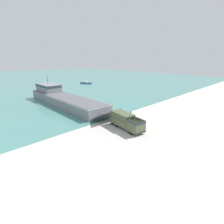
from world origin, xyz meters
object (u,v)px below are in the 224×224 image
Objects in this scene: soldier_on_ramp at (131,119)px; cargo_crate at (140,123)px; landing_craft at (62,98)px; moored_boat_a at (86,83)px; military_truck at (127,121)px; mooring_bollard at (131,113)px.

soldier_on_ramp reaches higher than cargo_crate.
landing_craft reaches higher than soldier_on_ramp.
landing_craft reaches higher than moored_boat_a.
soldier_on_ramp is at bearing -83.56° from landing_craft.
military_truck is 4.05m from cargo_crate.
landing_craft reaches higher than mooring_bollard.
soldier_on_ramp is 2.47× the size of cargo_crate.
soldier_on_ramp is at bearing 123.84° from military_truck.
soldier_on_ramp is at bearing -140.09° from mooring_bollard.
military_truck reaches higher than mooring_bollard.
mooring_bollard is 1.34× the size of cargo_crate.
landing_craft is 22.63× the size of soldier_on_ramp.
moored_boat_a is at bearing 64.34° from mooring_bollard.
military_truck reaches higher than soldier_on_ramp.
landing_craft is 5.97× the size of moored_boat_a.
cargo_crate is (-3.64, -5.60, -0.21)m from mooring_bollard.
landing_craft is 27.39m from cargo_crate.
military_truck reaches higher than moored_boat_a.
mooring_bollard reaches higher than cargo_crate.
landing_craft is at bearing -141.83° from soldier_on_ramp.
mooring_bollard is (6.38, -21.60, -1.36)m from landing_craft.
moored_boat_a is 57.39m from mooring_bollard.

